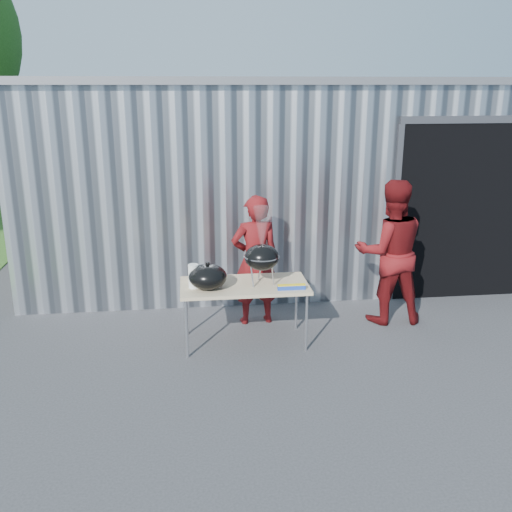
{
  "coord_description": "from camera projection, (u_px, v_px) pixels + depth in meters",
  "views": [
    {
      "loc": [
        -0.81,
        -5.81,
        3.0
      ],
      "look_at": [
        -0.03,
        0.62,
        1.05
      ],
      "focal_mm": 40.0,
      "sensor_mm": 36.0,
      "label": 1
    }
  ],
  "objects": [
    {
      "name": "person_bystander",
      "position": [
        390.0,
        252.0,
        7.32
      ],
      "size": [
        0.94,
        0.75,
        1.88
      ],
      "primitive_type": "imported",
      "rotation": [
        0.0,
        0.0,
        3.09
      ],
      "color": "#5F0F11",
      "rests_on": "ground"
    },
    {
      "name": "folding_table",
      "position": [
        244.0,
        287.0,
        6.72
      ],
      "size": [
        1.5,
        0.75,
        0.75
      ],
      "color": "tan",
      "rests_on": "ground"
    },
    {
      "name": "foil_box",
      "position": [
        291.0,
        287.0,
        6.52
      ],
      "size": [
        0.32,
        0.06,
        0.06
      ],
      "color": "#193CA7",
      "rests_on": "folding_table"
    },
    {
      "name": "kettle_grill",
      "position": [
        262.0,
        249.0,
        6.59
      ],
      "size": [
        0.41,
        0.41,
        0.93
      ],
      "color": "black",
      "rests_on": "folding_table"
    },
    {
      "name": "building",
      "position": [
        281.0,
        167.0,
        10.51
      ],
      "size": [
        8.2,
        6.2,
        3.1
      ],
      "color": "silver",
      "rests_on": "ground"
    },
    {
      "name": "white_tub",
      "position": [
        197.0,
        278.0,
        6.78
      ],
      "size": [
        0.2,
        0.15,
        0.1
      ],
      "primitive_type": "cube",
      "color": "white",
      "rests_on": "folding_table"
    },
    {
      "name": "person_cook",
      "position": [
        255.0,
        260.0,
        7.29
      ],
      "size": [
        0.66,
        0.47,
        1.69
      ],
      "primitive_type": "imported",
      "rotation": [
        0.0,
        0.0,
        3.26
      ],
      "color": "#5F0F11",
      "rests_on": "ground"
    },
    {
      "name": "grill_lid",
      "position": [
        208.0,
        277.0,
        6.52
      ],
      "size": [
        0.44,
        0.44,
        0.32
      ],
      "color": "black",
      "rests_on": "folding_table"
    },
    {
      "name": "paper_towels",
      "position": [
        194.0,
        276.0,
        6.55
      ],
      "size": [
        0.12,
        0.12,
        0.28
      ],
      "primitive_type": "cylinder",
      "color": "white",
      "rests_on": "folding_table"
    },
    {
      "name": "ground",
      "position": [
        265.0,
        360.0,
        6.48
      ],
      "size": [
        80.0,
        80.0,
        0.0
      ],
      "primitive_type": "plane",
      "color": "#333335"
    }
  ]
}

